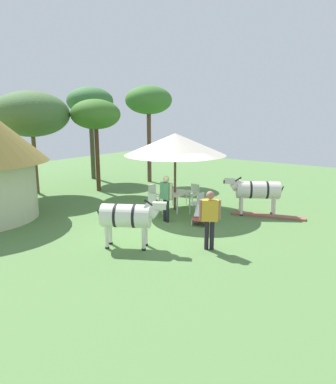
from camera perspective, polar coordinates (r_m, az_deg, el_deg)
ground_plane at (r=13.10m, az=-0.69°, el=-4.85°), size 36.00×36.00×0.00m
shade_umbrella at (r=14.25m, az=1.18°, el=7.78°), size 4.14×4.14×3.16m
patio_dining_table at (r=14.57m, az=1.14°, el=-0.35°), size 1.43×1.12×0.74m
patio_chair_west_end at (r=15.47m, az=4.18°, el=-0.13°), size 0.48×0.49×0.90m
patio_chair_east_end at (r=15.37m, az=-2.30°, el=-0.19°), size 0.47×0.45×0.90m
patio_chair_near_lawn at (r=13.79m, az=-2.27°, el=-1.70°), size 0.48×0.49×0.90m
patio_chair_near_hut at (r=13.91m, az=4.96°, el=-1.61°), size 0.46×0.45×0.90m
guest_beside_umbrella at (r=12.85m, az=-0.30°, el=-0.39°), size 0.32×0.60×1.73m
standing_watcher at (r=10.28m, az=6.82°, el=-3.69°), size 0.44×0.55×1.77m
striped_lounge_chair at (r=12.84m, az=5.42°, el=-4.08°), size 0.92×0.74×0.63m
zebra_nearest_camera at (r=10.47m, az=-6.56°, el=-3.94°), size 1.35×1.92×1.50m
zebra_by_umbrella at (r=14.18m, az=14.19°, el=0.27°), size 1.51×2.05×1.53m
acacia_tree_far_lawn at (r=20.36m, az=-3.17°, el=14.56°), size 2.63×2.63×5.45m
acacia_tree_left_background at (r=18.19m, az=-11.70°, el=12.16°), size 2.47×2.47×4.63m
acacia_tree_right_background at (r=21.80m, az=-12.55°, el=14.08°), size 2.72×2.72×5.45m
acacia_tree_behind_hut at (r=18.48m, az=-21.35°, el=11.70°), size 3.62×3.62×4.99m
brick_patio_kerb at (r=14.23m, az=15.86°, el=-3.75°), size 1.18×2.78×0.08m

